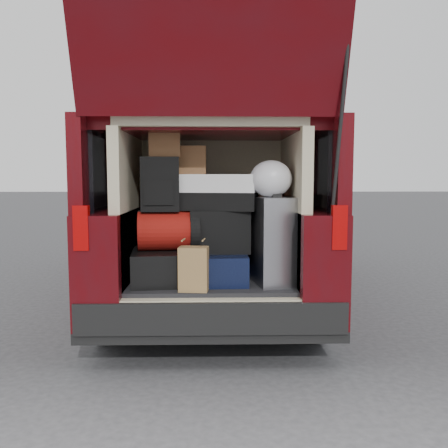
{
  "coord_description": "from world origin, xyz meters",
  "views": [
    {
      "loc": [
        0.02,
        -3.48,
        1.36
      ],
      "look_at": [
        0.1,
        0.2,
        0.99
      ],
      "focal_mm": 38.0,
      "sensor_mm": 36.0,
      "label": 1
    }
  ],
  "objects_px": {
    "black_hardshell": "(162,265)",
    "black_soft_case": "(220,231)",
    "kraft_bag": "(194,269)",
    "red_duffel": "(169,231)",
    "twotone_duffel": "(217,192)",
    "navy_hardshell": "(219,267)",
    "silver_roller": "(273,240)",
    "backpack": "(160,184)"
  },
  "relations": [
    {
      "from": "kraft_bag",
      "to": "black_soft_case",
      "type": "relative_size",
      "value": 0.69
    },
    {
      "from": "black_soft_case",
      "to": "silver_roller",
      "type": "bearing_deg",
      "value": -15.39
    },
    {
      "from": "black_hardshell",
      "to": "backpack",
      "type": "xyz_separation_m",
      "value": [
        -0.0,
        -0.03,
        0.63
      ]
    },
    {
      "from": "red_duffel",
      "to": "black_soft_case",
      "type": "relative_size",
      "value": 1.02
    },
    {
      "from": "navy_hardshell",
      "to": "black_soft_case",
      "type": "xyz_separation_m",
      "value": [
        0.01,
        0.05,
        0.28
      ]
    },
    {
      "from": "silver_roller",
      "to": "twotone_duffel",
      "type": "distance_m",
      "value": 0.57
    },
    {
      "from": "black_hardshell",
      "to": "black_soft_case",
      "type": "relative_size",
      "value": 1.35
    },
    {
      "from": "black_hardshell",
      "to": "backpack",
      "type": "bearing_deg",
      "value": -103.99
    },
    {
      "from": "black_hardshell",
      "to": "twotone_duffel",
      "type": "distance_m",
      "value": 0.71
    },
    {
      "from": "kraft_bag",
      "to": "backpack",
      "type": "distance_m",
      "value": 0.71
    },
    {
      "from": "kraft_bag",
      "to": "red_duffel",
      "type": "xyz_separation_m",
      "value": [
        -0.2,
        0.31,
        0.24
      ]
    },
    {
      "from": "kraft_bag",
      "to": "backpack",
      "type": "height_order",
      "value": "backpack"
    },
    {
      "from": "navy_hardshell",
      "to": "black_soft_case",
      "type": "relative_size",
      "value": 1.13
    },
    {
      "from": "black_soft_case",
      "to": "navy_hardshell",
      "type": "bearing_deg",
      "value": -103.18
    },
    {
      "from": "backpack",
      "to": "black_soft_case",
      "type": "bearing_deg",
      "value": 1.03
    },
    {
      "from": "silver_roller",
      "to": "red_duffel",
      "type": "xyz_separation_m",
      "value": [
        -0.8,
        0.07,
        0.07
      ]
    },
    {
      "from": "kraft_bag",
      "to": "black_soft_case",
      "type": "bearing_deg",
      "value": 67.26
    },
    {
      "from": "silver_roller",
      "to": "black_soft_case",
      "type": "distance_m",
      "value": 0.42
    },
    {
      "from": "black_hardshell",
      "to": "navy_hardshell",
      "type": "distance_m",
      "value": 0.44
    },
    {
      "from": "navy_hardshell",
      "to": "silver_roller",
      "type": "bearing_deg",
      "value": -8.82
    },
    {
      "from": "navy_hardshell",
      "to": "black_hardshell",
      "type": "bearing_deg",
      "value": 173.71
    },
    {
      "from": "black_soft_case",
      "to": "backpack",
      "type": "xyz_separation_m",
      "value": [
        -0.46,
        -0.05,
        0.36
      ]
    },
    {
      "from": "silver_roller",
      "to": "black_soft_case",
      "type": "relative_size",
      "value": 1.44
    },
    {
      "from": "kraft_bag",
      "to": "red_duffel",
      "type": "distance_m",
      "value": 0.44
    },
    {
      "from": "red_duffel",
      "to": "backpack",
      "type": "bearing_deg",
      "value": -169.22
    },
    {
      "from": "black_hardshell",
      "to": "red_duffel",
      "type": "height_order",
      "value": "red_duffel"
    },
    {
      "from": "navy_hardshell",
      "to": "red_duffel",
      "type": "distance_m",
      "value": 0.48
    },
    {
      "from": "navy_hardshell",
      "to": "silver_roller",
      "type": "height_order",
      "value": "silver_roller"
    },
    {
      "from": "silver_roller",
      "to": "twotone_duffel",
      "type": "xyz_separation_m",
      "value": [
        -0.42,
        0.13,
        0.36
      ]
    },
    {
      "from": "kraft_bag",
      "to": "backpack",
      "type": "relative_size",
      "value": 0.77
    },
    {
      "from": "black_hardshell",
      "to": "backpack",
      "type": "height_order",
      "value": "backpack"
    },
    {
      "from": "navy_hardshell",
      "to": "backpack",
      "type": "height_order",
      "value": "backpack"
    },
    {
      "from": "navy_hardshell",
      "to": "backpack",
      "type": "bearing_deg",
      "value": 178.21
    },
    {
      "from": "kraft_bag",
      "to": "black_soft_case",
      "type": "xyz_separation_m",
      "value": [
        0.19,
        0.34,
        0.23
      ]
    },
    {
      "from": "black_hardshell",
      "to": "twotone_duffel",
      "type": "bearing_deg",
      "value": 0.89
    },
    {
      "from": "navy_hardshell",
      "to": "twotone_duffel",
      "type": "relative_size",
      "value": 0.83
    },
    {
      "from": "silver_roller",
      "to": "kraft_bag",
      "type": "height_order",
      "value": "silver_roller"
    },
    {
      "from": "black_hardshell",
      "to": "silver_roller",
      "type": "relative_size",
      "value": 0.94
    },
    {
      "from": "silver_roller",
      "to": "kraft_bag",
      "type": "bearing_deg",
      "value": -167.66
    },
    {
      "from": "black_hardshell",
      "to": "silver_roller",
      "type": "height_order",
      "value": "silver_roller"
    },
    {
      "from": "black_hardshell",
      "to": "black_soft_case",
      "type": "distance_m",
      "value": 0.52
    },
    {
      "from": "silver_roller",
      "to": "backpack",
      "type": "distance_m",
      "value": 0.96
    }
  ]
}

